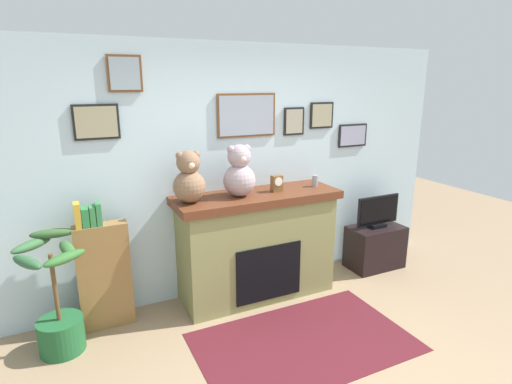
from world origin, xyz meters
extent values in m
cube|color=silver|center=(0.00, 2.00, 1.30)|extent=(5.20, 0.12, 2.60)
cube|color=brown|center=(0.12, 1.93, 1.88)|extent=(0.64, 0.02, 0.44)
cube|color=#939FB1|center=(0.12, 1.91, 1.88)|extent=(0.60, 0.00, 0.40)
cube|color=black|center=(-1.33, 1.93, 1.88)|extent=(0.39, 0.02, 0.31)
cube|color=#9B9371|center=(-1.33, 1.91, 1.88)|extent=(0.35, 0.00, 0.27)
cube|color=black|center=(1.49, 1.93, 1.60)|extent=(0.40, 0.02, 0.26)
cube|color=#9699B6|center=(1.49, 1.91, 1.60)|extent=(0.36, 0.00, 0.22)
cube|color=brown|center=(-1.05, 1.93, 2.29)|extent=(0.30, 0.02, 0.32)
cube|color=#8FA2AD|center=(-1.05, 1.91, 2.29)|extent=(0.26, 0.00, 0.28)
cube|color=black|center=(0.68, 1.93, 1.80)|extent=(0.24, 0.02, 0.30)
cube|color=#9F9A83|center=(0.68, 1.91, 1.80)|extent=(0.20, 0.00, 0.26)
cube|color=black|center=(1.04, 1.93, 1.85)|extent=(0.30, 0.02, 0.29)
cube|color=tan|center=(1.04, 1.91, 1.85)|extent=(0.26, 0.00, 0.25)
cube|color=olive|center=(0.11, 1.66, 0.52)|extent=(1.58, 0.56, 1.05)
cube|color=#5C2D19|center=(0.11, 1.66, 1.09)|extent=(1.70, 0.62, 0.08)
cube|color=black|center=(0.11, 1.38, 0.37)|extent=(0.71, 0.02, 0.58)
cube|color=olive|center=(-1.40, 1.74, 0.50)|extent=(0.46, 0.16, 1.00)
cube|color=gold|center=(-1.57, 1.74, 1.11)|extent=(0.05, 0.13, 0.22)
cube|color=#29763B|center=(-1.51, 1.74, 1.08)|extent=(0.06, 0.13, 0.17)
cube|color=#31773E|center=(-1.45, 1.74, 1.09)|extent=(0.05, 0.13, 0.17)
cube|color=#307A42|center=(-1.40, 1.74, 1.10)|extent=(0.04, 0.13, 0.20)
cylinder|color=#1E592D|center=(-1.81, 1.50, 0.15)|extent=(0.37, 0.37, 0.29)
cylinder|color=brown|center=(-1.81, 1.50, 0.59)|extent=(0.04, 0.04, 0.59)
ellipsoid|color=#33662F|center=(-1.68, 1.53, 0.90)|extent=(0.16, 0.37, 0.08)
ellipsoid|color=#345B2C|center=(-1.77, 1.72, 0.98)|extent=(0.37, 0.15, 0.08)
ellipsoid|color=#326033|center=(-1.94, 1.67, 0.93)|extent=(0.34, 0.31, 0.08)
ellipsoid|color=#2E5B35|center=(-1.96, 1.41, 0.89)|extent=(0.27, 0.36, 0.08)
ellipsoid|color=#2E6028|center=(-1.70, 1.34, 0.90)|extent=(0.36, 0.28, 0.08)
cube|color=black|center=(1.71, 1.64, 0.26)|extent=(0.67, 0.40, 0.52)
cube|color=black|center=(1.71, 1.64, 0.54)|extent=(0.20, 0.14, 0.04)
cube|color=black|center=(1.71, 1.64, 0.73)|extent=(0.59, 0.03, 0.35)
cube|color=black|center=(1.71, 1.62, 0.73)|extent=(0.55, 0.00, 0.31)
cube|color=#50171F|center=(0.11, 0.70, 0.00)|extent=(1.87, 1.16, 0.01)
cylinder|color=gray|center=(0.79, 1.64, 1.19)|extent=(0.06, 0.06, 0.12)
cube|color=brown|center=(0.32, 1.64, 1.21)|extent=(0.11, 0.08, 0.17)
cylinder|color=white|center=(0.32, 1.60, 1.24)|extent=(0.09, 0.01, 0.09)
sphere|color=#816046|center=(-0.60, 1.64, 1.28)|extent=(0.30, 0.30, 0.30)
sphere|color=#816046|center=(-0.60, 1.64, 1.51)|extent=(0.22, 0.22, 0.22)
sphere|color=#816046|center=(-0.67, 1.64, 1.57)|extent=(0.08, 0.08, 0.08)
sphere|color=#816046|center=(-0.52, 1.64, 1.57)|extent=(0.08, 0.08, 0.08)
sphere|color=beige|center=(-0.60, 1.55, 1.50)|extent=(0.07, 0.07, 0.07)
sphere|color=#A28F96|center=(-0.09, 1.64, 1.28)|extent=(0.32, 0.32, 0.32)
sphere|color=#A28F96|center=(-0.09, 1.64, 1.52)|extent=(0.23, 0.23, 0.23)
sphere|color=#A28F96|center=(-0.17, 1.64, 1.59)|extent=(0.08, 0.08, 0.08)
sphere|color=#A28F96|center=(-0.01, 1.64, 1.59)|extent=(0.08, 0.08, 0.08)
sphere|color=beige|center=(-0.09, 1.55, 1.51)|extent=(0.07, 0.07, 0.07)
camera|label=1|loc=(-1.64, -1.95, 2.22)|focal=28.85mm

